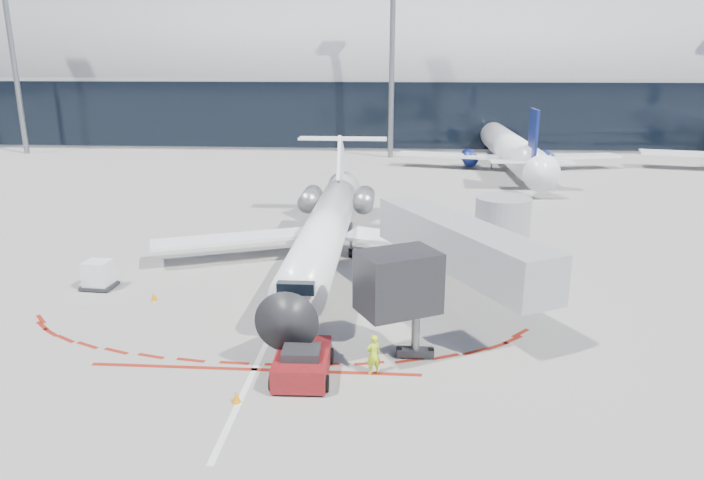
# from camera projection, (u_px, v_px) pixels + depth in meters

# --- Properties ---
(ground) EXTENTS (260.00, 260.00, 0.00)m
(ground) POSITION_uv_depth(u_px,v_px,m) (297.00, 278.00, 37.27)
(ground) COLOR slate
(ground) RESTS_ON ground
(apron_centerline) EXTENTS (0.25, 40.00, 0.01)m
(apron_centerline) POSITION_uv_depth(u_px,v_px,m) (302.00, 267.00, 39.19)
(apron_centerline) COLOR silver
(apron_centerline) RESTS_ON ground
(apron_stop_bar) EXTENTS (14.00, 0.25, 0.01)m
(apron_stop_bar) POSITION_uv_depth(u_px,v_px,m) (254.00, 369.00, 26.25)
(apron_stop_bar) COLOR maroon
(apron_stop_bar) RESTS_ON ground
(terminal_building) EXTENTS (150.00, 24.15, 24.00)m
(terminal_building) POSITION_uv_depth(u_px,v_px,m) (360.00, 86.00, 97.16)
(terminal_building) COLOR gray
(terminal_building) RESTS_ON ground
(jet_bridge) EXTENTS (10.03, 15.20, 4.90)m
(jet_bridge) POSITION_uv_depth(u_px,v_px,m) (471.00, 247.00, 32.89)
(jet_bridge) COLOR #94989C
(jet_bridge) RESTS_ON ground
(light_mast_west) EXTENTS (0.70, 0.70, 25.00)m
(light_mast_west) POSITION_uv_depth(u_px,v_px,m) (13.00, 59.00, 82.83)
(light_mast_west) COLOR slate
(light_mast_west) RESTS_ON ground
(light_mast_centre) EXTENTS (0.70, 0.70, 25.00)m
(light_mast_centre) POSITION_uv_depth(u_px,v_px,m) (392.00, 59.00, 79.45)
(light_mast_centre) COLOR slate
(light_mast_centre) RESTS_ON ground
(regional_jet) EXTENTS (22.57, 27.83, 6.97)m
(regional_jet) POSITION_uv_depth(u_px,v_px,m) (326.00, 228.00, 39.30)
(regional_jet) COLOR white
(regional_jet) RESTS_ON ground
(pushback_tug) EXTENTS (2.41, 5.47, 1.41)m
(pushback_tug) POSITION_uv_depth(u_px,v_px,m) (302.00, 363.00, 25.51)
(pushback_tug) COLOR #5E0D0E
(pushback_tug) RESTS_ON ground
(ramp_worker) EXTENTS (0.76, 0.68, 1.74)m
(ramp_worker) POSITION_uv_depth(u_px,v_px,m) (373.00, 355.00, 25.67)
(ramp_worker) COLOR #B5DF17
(ramp_worker) RESTS_ON ground
(uld_container) EXTENTS (1.83, 1.59, 1.62)m
(uld_container) POSITION_uv_depth(u_px,v_px,m) (98.00, 275.00, 35.32)
(uld_container) COLOR black
(uld_container) RESTS_ON ground
(safety_cone_left) EXTENTS (0.33, 0.33, 0.46)m
(safety_cone_left) POSITION_uv_depth(u_px,v_px,m) (154.00, 296.00, 33.72)
(safety_cone_left) COLOR orange
(safety_cone_left) RESTS_ON ground
(safety_cone_right) EXTENTS (0.34, 0.34, 0.48)m
(safety_cone_right) POSITION_uv_depth(u_px,v_px,m) (236.00, 397.00, 23.66)
(safety_cone_right) COLOR orange
(safety_cone_right) RESTS_ON ground
(bg_airliner_0) EXTENTS (30.54, 32.33, 9.88)m
(bg_airliner_0) POSITION_uv_depth(u_px,v_px,m) (510.00, 126.00, 73.26)
(bg_airliner_0) COLOR white
(bg_airliner_0) RESTS_ON ground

